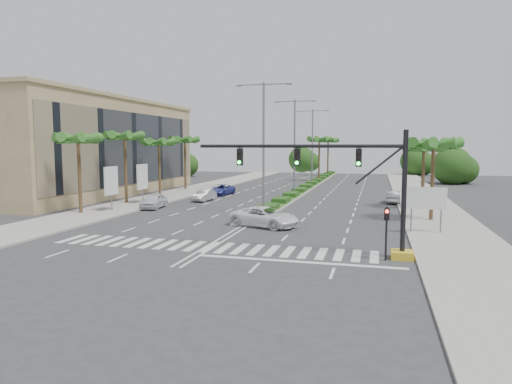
{
  "coord_description": "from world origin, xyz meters",
  "views": [
    {
      "loc": [
        10.02,
        -26.34,
        6.31
      ],
      "look_at": [
        1.62,
        5.25,
        3.0
      ],
      "focal_mm": 32.0,
      "sensor_mm": 36.0,
      "label": 1
    }
  ],
  "objects_px": {
    "car_parked_c": "(221,190)",
    "car_parked_d": "(207,190)",
    "car_parked_a": "(154,201)",
    "car_parked_b": "(204,196)",
    "car_crossing": "(265,217)",
    "car_right": "(393,197)"
  },
  "relations": [
    {
      "from": "car_parked_c",
      "to": "car_parked_d",
      "type": "bearing_deg",
      "value": -143.13
    },
    {
      "from": "car_parked_a",
      "to": "car_parked_b",
      "type": "relative_size",
      "value": 1.14
    },
    {
      "from": "car_parked_a",
      "to": "car_parked_b",
      "type": "bearing_deg",
      "value": 62.23
    },
    {
      "from": "car_parked_d",
      "to": "car_crossing",
      "type": "relative_size",
      "value": 0.81
    },
    {
      "from": "car_crossing",
      "to": "car_parked_c",
      "type": "bearing_deg",
      "value": 46.98
    },
    {
      "from": "car_parked_c",
      "to": "car_parked_d",
      "type": "distance_m",
      "value": 1.78
    },
    {
      "from": "car_parked_b",
      "to": "car_parked_c",
      "type": "distance_m",
      "value": 6.72
    },
    {
      "from": "car_parked_d",
      "to": "car_right",
      "type": "bearing_deg",
      "value": -8.69
    },
    {
      "from": "car_right",
      "to": "car_parked_a",
      "type": "bearing_deg",
      "value": 24.77
    },
    {
      "from": "car_parked_a",
      "to": "car_crossing",
      "type": "bearing_deg",
      "value": -35.51
    },
    {
      "from": "car_parked_a",
      "to": "car_parked_d",
      "type": "height_order",
      "value": "car_parked_a"
    },
    {
      "from": "car_parked_c",
      "to": "car_right",
      "type": "bearing_deg",
      "value": -1.77
    },
    {
      "from": "car_parked_d",
      "to": "car_parked_c",
      "type": "bearing_deg",
      "value": 27.18
    },
    {
      "from": "car_right",
      "to": "car_parked_b",
      "type": "bearing_deg",
      "value": 10.21
    },
    {
      "from": "car_parked_b",
      "to": "car_parked_d",
      "type": "relative_size",
      "value": 0.86
    },
    {
      "from": "car_parked_a",
      "to": "car_parked_b",
      "type": "height_order",
      "value": "car_parked_a"
    },
    {
      "from": "car_parked_b",
      "to": "car_crossing",
      "type": "xyz_separation_m",
      "value": [
        10.68,
        -14.43,
        0.13
      ]
    },
    {
      "from": "car_parked_d",
      "to": "car_right",
      "type": "relative_size",
      "value": 1.11
    },
    {
      "from": "car_parked_b",
      "to": "car_parked_a",
      "type": "bearing_deg",
      "value": -105.27
    },
    {
      "from": "car_crossing",
      "to": "car_right",
      "type": "bearing_deg",
      "value": -10.12
    },
    {
      "from": "car_parked_c",
      "to": "car_parked_d",
      "type": "height_order",
      "value": "car_parked_c"
    },
    {
      "from": "car_parked_d",
      "to": "car_crossing",
      "type": "bearing_deg",
      "value": -61.25
    }
  ]
}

